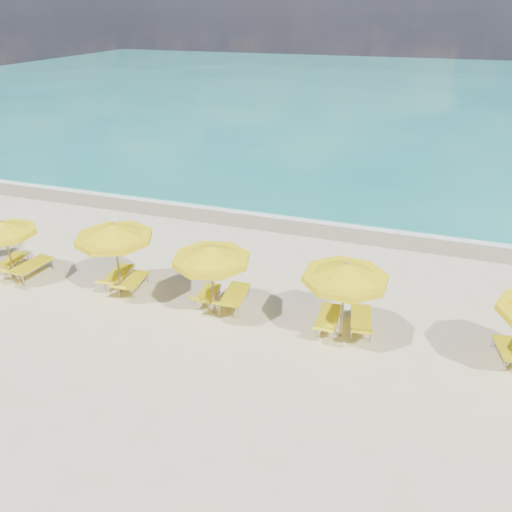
% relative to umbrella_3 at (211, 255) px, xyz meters
% --- Properties ---
extents(ground_plane, '(120.00, 120.00, 0.00)m').
position_rel_umbrella_3_xyz_m(ground_plane, '(0.74, 0.44, -2.04)').
color(ground_plane, beige).
extents(ocean, '(120.00, 80.00, 0.30)m').
position_rel_umbrella_3_xyz_m(ocean, '(0.74, 48.44, -2.04)').
color(ocean, '#167E79').
rests_on(ocean, ground).
extents(wet_sand_band, '(120.00, 2.60, 0.01)m').
position_rel_umbrella_3_xyz_m(wet_sand_band, '(0.74, 7.84, -2.04)').
color(wet_sand_band, tan).
rests_on(wet_sand_band, ground).
extents(foam_line, '(120.00, 1.20, 0.03)m').
position_rel_umbrella_3_xyz_m(foam_line, '(0.74, 8.64, -2.04)').
color(foam_line, white).
rests_on(foam_line, ground).
extents(whitecap_near, '(14.00, 0.36, 0.05)m').
position_rel_umbrella_3_xyz_m(whitecap_near, '(-5.26, 17.44, -2.04)').
color(whitecap_near, white).
rests_on(whitecap_near, ground).
extents(whitecap_far, '(18.00, 0.30, 0.05)m').
position_rel_umbrella_3_xyz_m(whitecap_far, '(8.74, 24.44, -2.04)').
color(whitecap_far, white).
rests_on(whitecap_far, ground).
extents(umbrella_1, '(2.86, 2.86, 2.19)m').
position_rel_umbrella_3_xyz_m(umbrella_1, '(-7.61, -0.16, -0.17)').
color(umbrella_1, '#9E804F').
rests_on(umbrella_1, ground).
extents(umbrella_2, '(2.53, 2.53, 2.53)m').
position_rel_umbrella_3_xyz_m(umbrella_2, '(-3.48, 0.22, 0.11)').
color(umbrella_2, '#9E804F').
rests_on(umbrella_2, ground).
extents(umbrella_3, '(2.69, 2.69, 2.40)m').
position_rel_umbrella_3_xyz_m(umbrella_3, '(0.00, 0.00, 0.00)').
color(umbrella_3, '#9E804F').
rests_on(umbrella_3, ground).
extents(umbrella_4, '(3.10, 3.10, 2.46)m').
position_rel_umbrella_3_xyz_m(umbrella_4, '(3.98, 0.06, 0.05)').
color(umbrella_4, '#9E804F').
rests_on(umbrella_4, ground).
extents(lounger_1_left, '(0.86, 1.75, 0.78)m').
position_rel_umbrella_3_xyz_m(lounger_1_left, '(-8.12, 0.32, -1.83)').
color(lounger_1_left, '#A5A8AD').
rests_on(lounger_1_left, ground).
extents(lounger_1_right, '(0.89, 2.08, 0.87)m').
position_rel_umbrella_3_xyz_m(lounger_1_right, '(-7.09, 0.10, -1.80)').
color(lounger_1_right, '#A5A8AD').
rests_on(lounger_1_right, ground).
extents(lounger_2_left, '(0.84, 1.88, 0.67)m').
position_rel_umbrella_3_xyz_m(lounger_2_left, '(-3.86, 0.66, -1.83)').
color(lounger_2_left, '#A5A8AD').
rests_on(lounger_2_left, ground).
extents(lounger_2_right, '(0.76, 1.80, 0.76)m').
position_rel_umbrella_3_xyz_m(lounger_2_right, '(-3.11, 0.39, -1.83)').
color(lounger_2_right, '#A5A8AD').
rests_on(lounger_2_right, ground).
extents(lounger_3_left, '(0.66, 1.61, 0.74)m').
position_rel_umbrella_3_xyz_m(lounger_3_left, '(-0.43, 0.49, -1.85)').
color(lounger_3_left, '#A5A8AD').
rests_on(lounger_3_left, ground).
extents(lounger_3_right, '(0.83, 2.07, 0.89)m').
position_rel_umbrella_3_xyz_m(lounger_3_right, '(0.49, 0.52, -1.80)').
color(lounger_3_right, '#A5A8AD').
rests_on(lounger_3_right, ground).
extents(lounger_4_left, '(0.68, 1.89, 0.72)m').
position_rel_umbrella_3_xyz_m(lounger_4_left, '(3.55, 0.35, -1.82)').
color(lounger_4_left, '#A5A8AD').
rests_on(lounger_4_left, ground).
extents(lounger_4_right, '(0.90, 1.98, 0.75)m').
position_rel_umbrella_3_xyz_m(lounger_4_right, '(4.49, 0.56, -1.82)').
color(lounger_4_right, '#A5A8AD').
rests_on(lounger_4_right, ground).
extents(lounger_5_left, '(0.85, 1.68, 0.73)m').
position_rel_umbrella_3_xyz_m(lounger_5_left, '(8.48, 0.41, -1.84)').
color(lounger_5_left, '#A5A8AD').
rests_on(lounger_5_left, ground).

